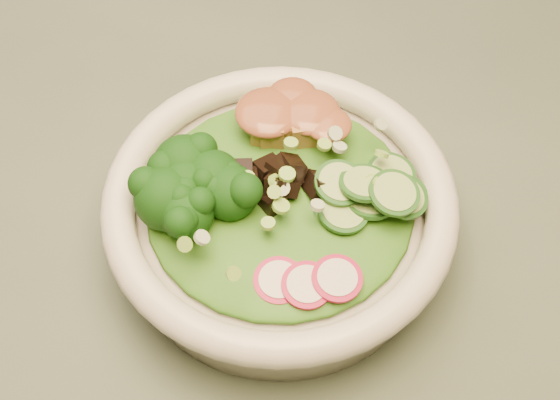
# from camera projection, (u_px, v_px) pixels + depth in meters

# --- Properties ---
(dining_table) EXTENTS (1.20, 0.80, 0.75)m
(dining_table) POSITION_uv_depth(u_px,v_px,m) (115.00, 297.00, 0.65)
(dining_table) COLOR black
(dining_table) RESTS_ON ground
(salad_bowl) EXTENTS (0.23, 0.23, 0.06)m
(salad_bowl) POSITION_uv_depth(u_px,v_px,m) (280.00, 215.00, 0.52)
(salad_bowl) COLOR beige
(salad_bowl) RESTS_ON dining_table
(lettuce_bed) EXTENTS (0.17, 0.17, 0.02)m
(lettuce_bed) POSITION_uv_depth(u_px,v_px,m) (280.00, 199.00, 0.50)
(lettuce_bed) COLOR #296114
(lettuce_bed) RESTS_ON salad_bowl
(broccoli_florets) EXTENTS (0.07, 0.06, 0.04)m
(broccoli_florets) POSITION_uv_depth(u_px,v_px,m) (195.00, 187.00, 0.49)
(broccoli_florets) COLOR black
(broccoli_florets) RESTS_ON salad_bowl
(radish_slices) EXTENTS (0.10, 0.04, 0.02)m
(radish_slices) POSITION_uv_depth(u_px,v_px,m) (280.00, 274.00, 0.47)
(radish_slices) COLOR #9E0C36
(radish_slices) RESTS_ON salad_bowl
(cucumber_slices) EXTENTS (0.06, 0.06, 0.03)m
(cucumber_slices) POSITION_uv_depth(u_px,v_px,m) (368.00, 195.00, 0.49)
(cucumber_slices) COLOR #9FC46D
(cucumber_slices) RESTS_ON salad_bowl
(mushroom_heap) EXTENTS (0.06, 0.06, 0.03)m
(mushroom_heap) POSITION_uv_depth(u_px,v_px,m) (281.00, 176.00, 0.50)
(mushroom_heap) COLOR black
(mushroom_heap) RESTS_ON salad_bowl
(tofu_cubes) EXTENTS (0.08, 0.06, 0.03)m
(tofu_cubes) POSITION_uv_depth(u_px,v_px,m) (286.00, 126.00, 0.52)
(tofu_cubes) COLOR #AA6D38
(tofu_cubes) RESTS_ON salad_bowl
(peanut_sauce) EXTENTS (0.06, 0.05, 0.01)m
(peanut_sauce) POSITION_uv_depth(u_px,v_px,m) (286.00, 115.00, 0.51)
(peanut_sauce) COLOR brown
(peanut_sauce) RESTS_ON tofu_cubes
(scallion_garnish) EXTENTS (0.16, 0.16, 0.02)m
(scallion_garnish) POSITION_uv_depth(u_px,v_px,m) (280.00, 181.00, 0.48)
(scallion_garnish) COLOR #80B740
(scallion_garnish) RESTS_ON salad_bowl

